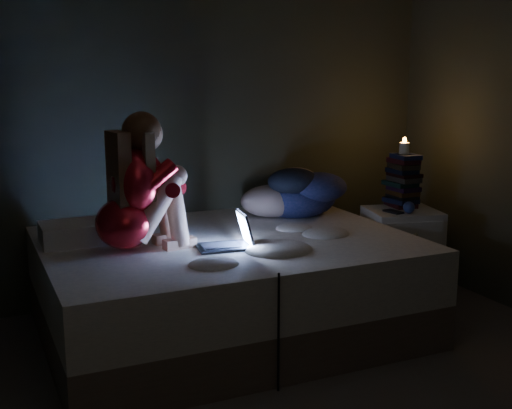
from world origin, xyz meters
TOP-DOWN VIEW (x-y plane):
  - wall_back at (0.00, 1.91)m, footprint 3.60×0.02m
  - bed at (-0.10, 1.10)m, footprint 2.14×1.60m
  - pillow at (-0.92, 1.36)m, footprint 0.42×0.30m
  - woman at (-0.72, 1.03)m, footprint 0.52×0.38m
  - laptop at (-0.20, 0.89)m, footprint 0.33×0.25m
  - clothes_pile at (0.60, 1.52)m, footprint 0.72×0.65m
  - nightstand at (1.26, 1.20)m, footprint 0.55×0.51m
  - book_stack at (1.32, 1.29)m, footprint 0.19×0.25m
  - candle at (1.32, 1.29)m, footprint 0.07×0.07m
  - phone at (1.16, 1.12)m, footprint 0.12×0.16m
  - blue_orb at (1.26, 1.09)m, footprint 0.08×0.08m

SIDE VIEW (x-z plane):
  - bed at x=-0.10m, z-range 0.00..0.59m
  - nightstand at x=1.26m, z-range 0.00..0.62m
  - phone at x=1.16m, z-range 0.62..0.64m
  - pillow at x=-0.92m, z-range 0.59..0.71m
  - blue_orb at x=1.26m, z-range 0.62..0.70m
  - laptop at x=-0.20m, z-range 0.59..0.80m
  - clothes_pile at x=0.60m, z-range 0.59..0.94m
  - book_stack at x=1.32m, z-range 0.62..1.00m
  - woman at x=-0.72m, z-range 0.59..1.36m
  - candle at x=1.32m, z-range 1.00..1.08m
  - wall_back at x=0.00m, z-range 0.00..2.60m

